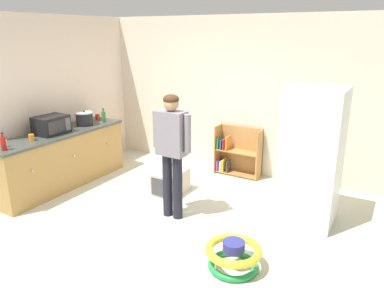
% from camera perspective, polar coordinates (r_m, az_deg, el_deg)
% --- Properties ---
extents(ground_plane, '(12.00, 12.00, 0.00)m').
position_cam_1_polar(ground_plane, '(4.92, -4.20, -12.46)').
color(ground_plane, beige).
rests_on(ground_plane, ground).
extents(back_wall, '(5.20, 0.06, 2.70)m').
position_cam_1_polar(back_wall, '(6.42, 7.49, 7.29)').
color(back_wall, beige).
rests_on(back_wall, ground).
extents(left_side_wall, '(0.06, 2.99, 2.70)m').
position_cam_1_polar(left_side_wall, '(6.76, -19.22, 6.98)').
color(left_side_wall, beige).
rests_on(left_side_wall, ground).
extents(kitchen_counter, '(0.65, 2.30, 0.90)m').
position_cam_1_polar(kitchen_counter, '(6.30, -19.70, -2.20)').
color(kitchen_counter, '#AB8045').
rests_on(kitchen_counter, ground).
extents(refrigerator, '(0.73, 0.68, 1.78)m').
position_cam_1_polar(refrigerator, '(4.92, 18.07, -1.93)').
color(refrigerator, white).
rests_on(refrigerator, ground).
extents(bookshelf, '(0.80, 0.28, 0.85)m').
position_cam_1_polar(bookshelf, '(6.49, 6.88, -1.54)').
color(bookshelf, '#B67E43').
rests_on(bookshelf, ground).
extents(standing_person, '(0.57, 0.22, 1.68)m').
position_cam_1_polar(standing_person, '(4.75, -3.15, -0.29)').
color(standing_person, '#1E1F2B').
rests_on(standing_person, ground).
extents(baby_walker, '(0.60, 0.60, 0.32)m').
position_cam_1_polar(baby_walker, '(4.07, 6.45, -16.80)').
color(baby_walker, '#22914A').
rests_on(baby_walker, ground).
extents(pet_carrier, '(0.42, 0.55, 0.36)m').
position_cam_1_polar(pet_carrier, '(5.76, -3.41, -5.87)').
color(pet_carrier, beige).
rests_on(pet_carrier, ground).
extents(microwave, '(0.37, 0.48, 0.28)m').
position_cam_1_polar(microwave, '(6.10, -21.05, 2.80)').
color(microwave, black).
rests_on(microwave, kitchen_counter).
extents(crock_pot, '(0.28, 0.28, 0.25)m').
position_cam_1_polar(crock_pot, '(6.48, -16.38, 3.81)').
color(crock_pot, black).
rests_on(crock_pot, kitchen_counter).
extents(ketchup_bottle, '(0.07, 0.07, 0.25)m').
position_cam_1_polar(ketchup_bottle, '(5.49, -27.27, 0.11)').
color(ketchup_bottle, red).
rests_on(ketchup_bottle, kitchen_counter).
extents(green_glass_bottle, '(0.07, 0.07, 0.25)m').
position_cam_1_polar(green_glass_bottle, '(6.62, -13.56, 4.16)').
color(green_glass_bottle, '#33753D').
rests_on(green_glass_bottle, kitchen_counter).
extents(yellow_cup, '(0.08, 0.08, 0.09)m').
position_cam_1_polar(yellow_cup, '(6.76, -16.38, 3.74)').
color(yellow_cup, yellow).
rests_on(yellow_cup, kitchen_counter).
extents(white_cup, '(0.08, 0.08, 0.09)m').
position_cam_1_polar(white_cup, '(5.66, -27.21, 0.02)').
color(white_cup, white).
rests_on(white_cup, kitchen_counter).
extents(orange_cup, '(0.08, 0.08, 0.09)m').
position_cam_1_polar(orange_cup, '(5.83, -23.69, 0.93)').
color(orange_cup, orange).
rests_on(orange_cup, kitchen_counter).
extents(green_cup, '(0.08, 0.08, 0.09)m').
position_cam_1_polar(green_cup, '(6.41, -18.52, 2.86)').
color(green_cup, green).
rests_on(green_cup, kitchen_counter).
extents(red_cup, '(0.08, 0.08, 0.09)m').
position_cam_1_polar(red_cup, '(6.87, -14.46, 4.10)').
color(red_cup, red).
rests_on(red_cup, kitchen_counter).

